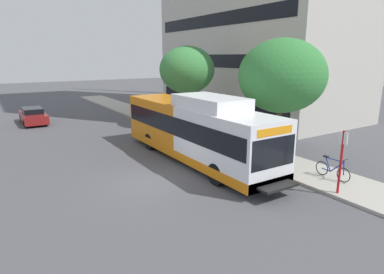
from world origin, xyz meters
TOP-DOWN VIEW (x-y plane):
  - ground_plane at (0.00, 8.00)m, footprint 120.00×120.00m
  - sidewalk_curb at (7.00, 6.00)m, footprint 3.00×56.00m
  - transit_bus at (3.53, 1.70)m, footprint 2.58×12.25m
  - bus_stop_sign_pole at (5.82, -5.44)m, footprint 0.10×0.36m
  - bicycle_parked at (7.08, -4.30)m, footprint 0.52×1.76m
  - street_tree_near_stop at (7.88, -0.22)m, footprint 4.69×4.69m
  - street_tree_mid_block at (7.68, 9.21)m, footprint 4.25×4.25m
  - parked_car_far_lane at (-2.49, 17.65)m, footprint 1.80×4.50m
  - lattice_comm_tower at (20.67, 29.13)m, footprint 1.10×1.10m

SIDE VIEW (x-z plane):
  - ground_plane at x=0.00m, z-range 0.00..0.00m
  - sidewalk_curb at x=7.00m, z-range 0.00..0.14m
  - bicycle_parked at x=7.08m, z-range 0.05..1.07m
  - parked_car_far_lane at x=-2.49m, z-range 0.00..1.33m
  - bus_stop_sign_pole at x=5.82m, z-range 0.35..2.95m
  - transit_bus at x=3.53m, z-range -0.12..3.53m
  - street_tree_near_stop at x=7.88m, z-range 1.33..7.71m
  - street_tree_mid_block at x=7.68m, z-range 1.44..7.66m
  - lattice_comm_tower at x=20.67m, z-range -4.92..24.54m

